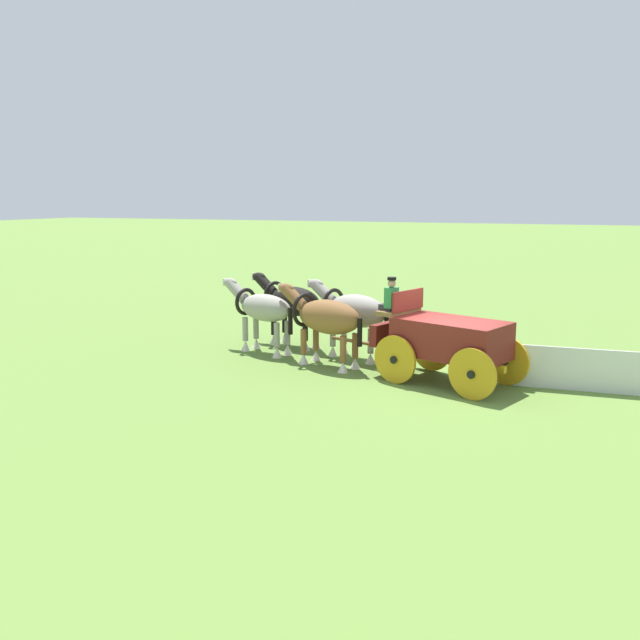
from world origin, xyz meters
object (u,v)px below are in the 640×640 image
Objects in this scene: draft_horse_lead_near at (262,309)px; draft_horse_lead_off at (291,303)px; draft_horse_rear_near at (326,318)px; draft_horse_rear_off at (354,312)px; show_wagon at (446,339)px.

draft_horse_lead_off is (-0.46, -1.22, 0.06)m from draft_horse_lead_near.
draft_horse_rear_near is 1.04× the size of draft_horse_lead_near.
draft_horse_rear_near is 2.91m from draft_horse_lead_off.
draft_horse_rear_near is 1.03× the size of draft_horse_lead_off.
draft_horse_lead_near is (2.91, 0.34, -0.05)m from draft_horse_rear_off.
draft_horse_rear_off is at bearing -109.72° from draft_horse_rear_near.
draft_horse_lead_near is 0.99× the size of draft_horse_lead_off.
draft_horse_lead_near is at bearing 6.67° from draft_horse_rear_off.
show_wagon is at bearing 154.28° from draft_horse_lead_off.
show_wagon reaches higher than draft_horse_lead_near.
draft_horse_rear_off is at bearing 160.31° from draft_horse_lead_off.
show_wagon is 3.66m from draft_horse_rear_near.
draft_horse_lead_near is at bearing -19.69° from draft_horse_rear_near.
draft_horse_rear_off is at bearing -173.33° from draft_horse_lead_near.
draft_horse_lead_near is 1.30m from draft_horse_lead_off.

